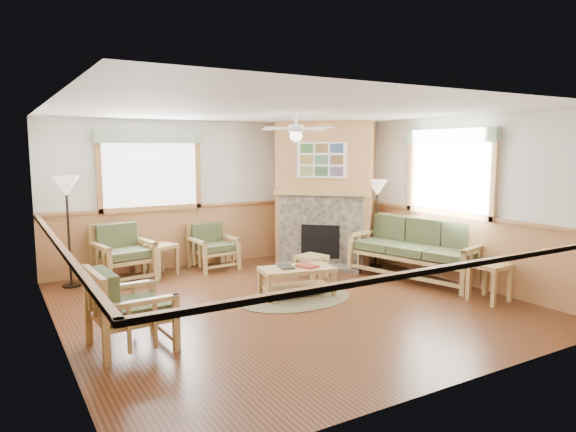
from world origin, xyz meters
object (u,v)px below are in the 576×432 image
armchair_left (131,307)px  end_table_chairs (160,260)px  footstool (311,266)px  floor_lamp_right (376,223)px  armchair_back_right (213,246)px  coffee_table (297,282)px  sofa (415,249)px  armchair_back_left (123,253)px  end_table_sofa (489,282)px  floor_lamp_left (69,232)px

armchair_left → end_table_chairs: bearing=-25.4°
footstool → floor_lamp_right: (1.47, 0.06, 0.63)m
armchair_back_right → floor_lamp_right: bearing=-33.0°
armchair_back_right → coffee_table: 2.34m
footstool → sofa: bearing=-32.9°
coffee_table → armchair_left: bearing=-153.0°
armchair_left → sofa: bearing=-85.9°
armchair_left → coffee_table: 2.75m
armchair_back_left → coffee_table: (2.02, -2.23, -0.26)m
coffee_table → end_table_chairs: bearing=131.4°
armchair_back_left → coffee_table: armchair_back_left is taller
sofa → floor_lamp_right: bearing=164.7°
end_table_sofa → floor_lamp_right: floor_lamp_right is taller
armchair_left → floor_lamp_left: size_ratio=0.51×
coffee_table → end_table_sofa: end_table_sofa is taller
armchair_back_left → armchair_left: 3.07m
sofa → armchair_left: sofa is taller
armchair_back_left → armchair_back_right: armchair_back_left is taller
armchair_left → end_table_chairs: (1.24, 3.08, -0.18)m
armchair_left → coffee_table: bearing=-76.9°
armchair_back_right → footstool: size_ratio=1.86×
armchair_left → end_table_chairs: size_ratio=1.68×
sofa → floor_lamp_left: bearing=-130.6°
footstool → floor_lamp_right: bearing=2.5°
armchair_back_left → floor_lamp_left: size_ratio=0.53×
sofa → footstool: 1.78m
end_table_sofa → floor_lamp_right: (0.00, 2.51, 0.54)m
armchair_back_right → end_table_sofa: bearing=-60.9°
armchair_back_left → floor_lamp_right: size_ratio=0.58×
end_table_chairs → footstool: bearing=-34.3°
sofa → coffee_table: bearing=-108.6°
armchair_back_right → end_table_chairs: armchair_back_right is taller
coffee_table → floor_lamp_right: floor_lamp_right is taller
armchair_back_left → end_table_chairs: 0.67m
armchair_left → floor_lamp_right: size_ratio=0.56×
end_table_chairs → floor_lamp_right: 3.95m
sofa → end_table_chairs: sofa is taller
armchair_left → floor_lamp_right: 5.17m
end_table_chairs → floor_lamp_left: (-1.45, -0.02, 0.62)m
coffee_table → sofa: bearing=7.0°
footstool → floor_lamp_left: size_ratio=0.25×
footstool → armchair_back_right: bearing=128.5°
end_table_chairs → floor_lamp_left: bearing=-179.0°
armchair_back_left → floor_lamp_left: bearing=166.9°
footstool → floor_lamp_left: floor_lamp_left is taller
armchair_back_left → end_table_sofa: (4.28, -3.86, -0.19)m
footstool → floor_lamp_right: size_ratio=0.27×
sofa → coffee_table: (-2.26, 0.13, -0.29)m
floor_lamp_right → armchair_back_left: bearing=162.6°
coffee_table → floor_lamp_right: bearing=31.7°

